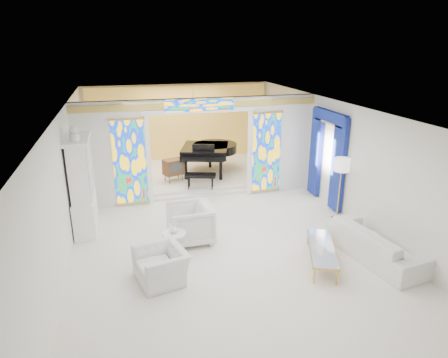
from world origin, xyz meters
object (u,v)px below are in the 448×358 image
object	(u,v)px
coffee_table	(322,248)
tv_console	(173,167)
armchair_right	(190,223)
sofa	(375,243)
grand_piano	(210,150)
armchair_left	(161,265)
china_cabinet	(82,186)

from	to	relation	value
coffee_table	tv_console	size ratio (longest dim) A/B	2.46
armchair_right	tv_console	size ratio (longest dim) A/B	1.39
sofa	grand_piano	distance (m)	6.74
armchair_right	coffee_table	xyz separation A→B (m)	(2.53, -1.69, -0.11)
coffee_table	tv_console	world-z (taller)	tv_console
sofa	tv_console	distance (m)	6.75
armchair_left	armchair_right	distance (m)	1.70
armchair_left	sofa	distance (m)	4.62
armchair_left	armchair_right	size ratio (longest dim) A/B	1.02
china_cabinet	grand_piano	distance (m)	5.11
china_cabinet	coffee_table	world-z (taller)	china_cabinet
china_cabinet	grand_piano	size ratio (longest dim) A/B	0.90
china_cabinet	coffee_table	distance (m)	5.82
coffee_table	grand_piano	world-z (taller)	grand_piano
sofa	tv_console	size ratio (longest dim) A/B	3.31
armchair_left	tv_console	xyz separation A→B (m)	(1.02, 5.40, 0.31)
china_cabinet	tv_console	size ratio (longest dim) A/B	3.75
armchair_left	grand_piano	size ratio (longest dim) A/B	0.34
tv_console	sofa	bearing A→B (deg)	-77.38
china_cabinet	sofa	distance (m)	6.93
coffee_table	grand_piano	distance (m)	6.35
china_cabinet	armchair_right	size ratio (longest dim) A/B	2.69
coffee_table	grand_piano	xyz separation A→B (m)	(-1.01, 6.24, 0.61)
china_cabinet	grand_piano	xyz separation A→B (m)	(3.92, 3.27, -0.21)
sofa	coffee_table	bearing A→B (deg)	77.72
sofa	grand_piano	size ratio (longest dim) A/B	0.80
armchair_left	sofa	bearing A→B (deg)	72.16
armchair_right	tv_console	bearing A→B (deg)	175.67
sofa	tv_console	bearing A→B (deg)	23.90
coffee_table	tv_console	xyz separation A→B (m)	(-2.36, 5.62, 0.30)
grand_piano	sofa	bearing A→B (deg)	-52.52
armchair_right	sofa	size ratio (longest dim) A/B	0.42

